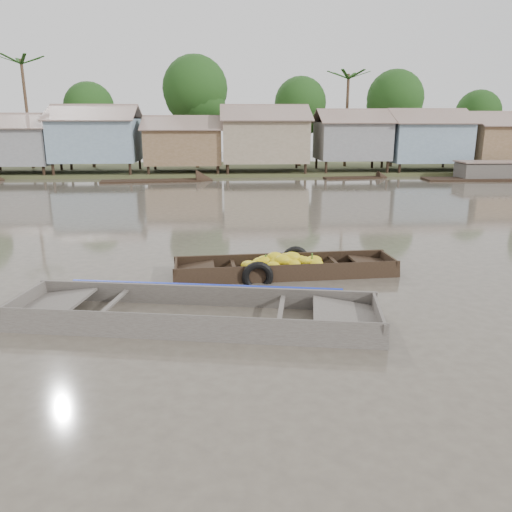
{
  "coord_description": "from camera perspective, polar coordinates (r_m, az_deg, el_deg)",
  "views": [
    {
      "loc": [
        -0.79,
        -10.78,
        4.16
      ],
      "look_at": [
        0.01,
        1.53,
        0.8
      ],
      "focal_mm": 35.0,
      "sensor_mm": 36.0,
      "label": 1
    }
  ],
  "objects": [
    {
      "name": "distant_boats",
      "position": [
        37.84,
        18.49,
        8.45
      ],
      "size": [
        48.12,
        14.1,
        1.38
      ],
      "color": "black",
      "rests_on": "ground"
    },
    {
      "name": "ground",
      "position": [
        11.58,
        0.43,
        -5.81
      ],
      "size": [
        120.0,
        120.0,
        0.0
      ],
      "primitive_type": "plane",
      "color": "#4A4238",
      "rests_on": "ground"
    },
    {
      "name": "viewer_boat",
      "position": [
        10.85,
        -6.88,
        -7.03
      ],
      "size": [
        8.07,
        3.36,
        0.63
      ],
      "rotation": [
        0.0,
        0.0,
        -0.17
      ],
      "color": "#433D38",
      "rests_on": "ground"
    },
    {
      "name": "riverbank",
      "position": [
        42.83,
        1.42,
        13.76
      ],
      "size": [
        120.0,
        12.47,
        10.22
      ],
      "color": "#384723",
      "rests_on": "ground"
    },
    {
      "name": "banana_boat",
      "position": [
        13.93,
        2.97,
        -1.34
      ],
      "size": [
        6.24,
        1.86,
        0.88
      ],
      "rotation": [
        0.0,
        0.0,
        0.06
      ],
      "color": "black",
      "rests_on": "ground"
    }
  ]
}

